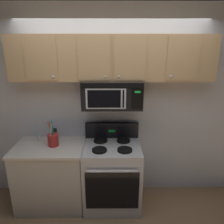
% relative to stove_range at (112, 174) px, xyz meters
% --- Properties ---
extents(back_wall, '(5.20, 0.10, 2.70)m').
position_rel_stove_range_xyz_m(back_wall, '(0.00, 0.37, 0.88)').
color(back_wall, silver).
rests_on(back_wall, ground_plane).
extents(stove_range, '(0.76, 0.69, 1.12)m').
position_rel_stove_range_xyz_m(stove_range, '(0.00, 0.00, 0.00)').
color(stove_range, '#B7BABF').
rests_on(stove_range, ground_plane).
extents(over_range_microwave, '(0.76, 0.43, 0.35)m').
position_rel_stove_range_xyz_m(over_range_microwave, '(-0.00, 0.12, 1.11)').
color(over_range_microwave, black).
extents(upper_cabinets, '(2.50, 0.36, 0.55)m').
position_rel_stove_range_xyz_m(upper_cabinets, '(-0.00, 0.15, 1.56)').
color(upper_cabinets, tan).
extents(counter_segment, '(0.93, 0.65, 0.90)m').
position_rel_stove_range_xyz_m(counter_segment, '(-0.84, 0.01, -0.02)').
color(counter_segment, '#BCB7AD').
rests_on(counter_segment, ground_plane).
extents(utensil_crock_red, '(0.14, 0.14, 0.37)m').
position_rel_stove_range_xyz_m(utensil_crock_red, '(-0.78, 0.01, 0.52)').
color(utensil_crock_red, red).
rests_on(utensil_crock_red, counter_segment).
extents(salt_shaker, '(0.04, 0.04, 0.11)m').
position_rel_stove_range_xyz_m(salt_shaker, '(-1.02, 0.17, 0.48)').
color(salt_shaker, white).
rests_on(salt_shaker, counter_segment).
extents(pepper_mill, '(0.06, 0.06, 0.17)m').
position_rel_stove_range_xyz_m(pepper_mill, '(-0.80, 0.20, 0.51)').
color(pepper_mill, black).
rests_on(pepper_mill, counter_segment).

